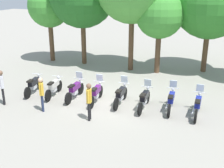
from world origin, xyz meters
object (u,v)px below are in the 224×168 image
object	(u,v)px
motorcycle_3	(96,93)
motorcycle_1	(54,87)
person_2	(41,92)
tree_0	(49,6)
tree_4	(211,2)
motorcycle_2	(75,90)
motorcycle_5	(144,99)
motorcycle_6	(171,100)
motorcycle_4	(121,95)
tree_3	(160,15)
person_0	(89,99)
person_1	(2,84)
motorcycle_0	(34,85)
motorcycle_7	(198,105)

from	to	relation	value
motorcycle_3	motorcycle_1	bearing A→B (deg)	84.25
person_2	motorcycle_3	bearing A→B (deg)	-177.23
motorcycle_3	tree_0	size ratio (longest dim) A/B	0.37
motorcycle_3	tree_4	xyz separation A→B (m)	(4.66, 7.79, 4.21)
motorcycle_2	tree_0	world-z (taller)	tree_0
tree_0	motorcycle_5	bearing A→B (deg)	-32.85
motorcycle_2	motorcycle_3	distance (m)	1.27
motorcycle_2	motorcycle_6	world-z (taller)	same
motorcycle_4	tree_4	xyz separation A→B (m)	(3.38, 7.54, 4.21)
tree_3	tree_4	distance (m)	3.41
tree_3	tree_4	xyz separation A→B (m)	(2.97, 1.48, 0.77)
motorcycle_1	person_0	distance (m)	3.72
motorcycle_5	person_1	bearing A→B (deg)	105.96
tree_3	person_2	bearing A→B (deg)	-113.74
motorcycle_1	tree_4	xyz separation A→B (m)	(7.21, 7.88, 4.22)
person_1	person_2	world-z (taller)	person_1
motorcycle_4	motorcycle_6	distance (m)	2.56
motorcycle_5	tree_0	bearing A→B (deg)	54.77
motorcycle_0	person_0	xyz separation A→B (m)	(4.42, -1.81, 0.56)
motorcycle_0	motorcycle_7	distance (m)	8.96
motorcycle_0	motorcycle_6	bearing A→B (deg)	-95.60
motorcycle_4	person_2	xyz separation A→B (m)	(-3.25, -2.24, 0.50)
motorcycle_5	person_2	world-z (taller)	person_2
motorcycle_0	motorcycle_7	size ratio (longest dim) A/B	0.99
motorcycle_3	motorcycle_5	distance (m)	2.56
motorcycle_0	tree_3	distance (m)	9.19
motorcycle_4	person_2	world-z (taller)	person_2
tree_0	person_1	bearing A→B (deg)	-73.26
motorcycle_0	tree_0	distance (m)	8.00
motorcycle_2	tree_3	xyz separation A→B (m)	(2.95, 6.31, 3.44)
motorcycle_1	person_0	xyz separation A→B (m)	(3.15, -1.90, 0.56)
motorcycle_4	tree_4	distance (m)	9.27
motorcycle_5	tree_0	xyz separation A→B (m)	(-9.37, 6.05, 3.69)
motorcycle_1	motorcycle_5	xyz separation A→B (m)	(5.11, 0.29, 0.01)
motorcycle_1	motorcycle_4	xyz separation A→B (m)	(3.83, 0.34, 0.01)
motorcycle_6	person_2	world-z (taller)	person_2
motorcycle_5	person_0	bearing A→B (deg)	135.71
tree_0	motorcycle_2	bearing A→B (deg)	-48.45
motorcycle_5	tree_3	world-z (taller)	tree_3
motorcycle_1	motorcycle_7	bearing A→B (deg)	-96.03
motorcycle_2	motorcycle_7	xyz separation A→B (m)	(6.38, 0.43, 0.00)
motorcycle_3	tree_0	world-z (taller)	tree_0
person_2	motorcycle_4	bearing A→B (deg)	172.06
motorcycle_4	motorcycle_2	bearing A→B (deg)	91.98
motorcycle_3	tree_4	world-z (taller)	tree_4
motorcycle_1	motorcycle_2	distance (m)	1.28
person_1	person_0	bearing A→B (deg)	139.54
motorcycle_3	person_0	bearing A→B (deg)	-171.08
motorcycle_7	person_0	bearing A→B (deg)	116.14
person_0	tree_0	world-z (taller)	tree_0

